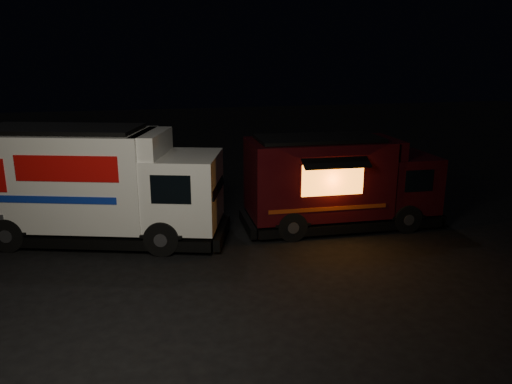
% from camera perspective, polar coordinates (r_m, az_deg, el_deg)
% --- Properties ---
extents(ground, '(80.00, 80.00, 0.00)m').
position_cam_1_polar(ground, '(12.39, -2.32, -9.45)').
color(ground, black).
rests_on(ground, ground).
extents(white_truck, '(7.64, 4.54, 3.28)m').
position_cam_1_polar(white_truck, '(14.89, -17.56, 0.82)').
color(white_truck, white).
rests_on(white_truck, ground).
extents(red_truck, '(6.21, 2.50, 2.85)m').
position_cam_1_polar(red_truck, '(15.64, 9.78, 1.19)').
color(red_truck, black).
rests_on(red_truck, ground).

